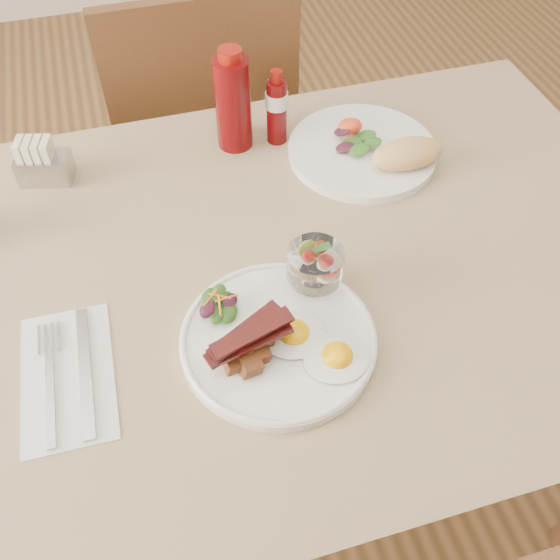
% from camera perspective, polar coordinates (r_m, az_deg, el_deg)
% --- Properties ---
extents(table, '(1.33, 0.88, 0.75)m').
position_cam_1_polar(table, '(1.06, -0.61, -1.76)').
color(table, brown).
rests_on(table, ground).
extents(chair_far, '(0.42, 0.42, 0.93)m').
position_cam_1_polar(chair_far, '(1.63, -7.09, 13.01)').
color(chair_far, brown).
rests_on(chair_far, ground).
extents(main_plate, '(0.28, 0.28, 0.02)m').
position_cam_1_polar(main_plate, '(0.89, -0.16, -5.52)').
color(main_plate, white).
rests_on(main_plate, table).
extents(fried_eggs, '(0.16, 0.16, 0.03)m').
position_cam_1_polar(fried_eggs, '(0.87, 3.25, -5.95)').
color(fried_eggs, white).
rests_on(fried_eggs, main_plate).
extents(bacon_potato_pile, '(0.13, 0.08, 0.06)m').
position_cam_1_polar(bacon_potato_pile, '(0.84, -2.95, -6.03)').
color(bacon_potato_pile, brown).
rests_on(bacon_potato_pile, main_plate).
extents(side_salad, '(0.07, 0.06, 0.04)m').
position_cam_1_polar(side_salad, '(0.90, -5.60, -2.37)').
color(side_salad, '#1B4813').
rests_on(side_salad, main_plate).
extents(fruit_cup, '(0.08, 0.08, 0.09)m').
position_cam_1_polar(fruit_cup, '(0.91, 3.25, 1.43)').
color(fruit_cup, white).
rests_on(fruit_cup, main_plate).
extents(second_plate, '(0.28, 0.28, 0.07)m').
position_cam_1_polar(second_plate, '(1.18, 8.47, 11.65)').
color(second_plate, white).
rests_on(second_plate, table).
extents(ketchup_bottle, '(0.08, 0.08, 0.19)m').
position_cam_1_polar(ketchup_bottle, '(1.17, -4.32, 15.91)').
color(ketchup_bottle, '#520407').
rests_on(ketchup_bottle, table).
extents(hot_sauce_bottle, '(0.05, 0.05, 0.15)m').
position_cam_1_polar(hot_sauce_bottle, '(1.18, -0.31, 15.46)').
color(hot_sauce_bottle, '#520407').
rests_on(hot_sauce_bottle, table).
extents(sugar_caddy, '(0.10, 0.07, 0.08)m').
position_cam_1_polar(sugar_caddy, '(1.19, -20.92, 9.91)').
color(sugar_caddy, '#ADADB1').
rests_on(sugar_caddy, table).
extents(napkin_cutlery, '(0.13, 0.23, 0.01)m').
position_cam_1_polar(napkin_cutlery, '(0.91, -18.75, -8.27)').
color(napkin_cutlery, white).
rests_on(napkin_cutlery, table).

